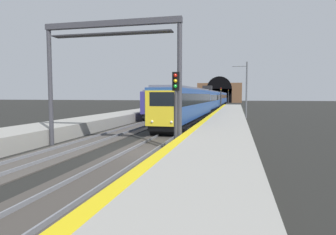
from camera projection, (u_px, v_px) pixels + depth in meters
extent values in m
plane|color=black|center=(140.00, 153.00, 16.70)|extent=(320.00, 320.00, 0.00)
cube|color=#9E9B93|center=(215.00, 147.00, 15.71)|extent=(112.00, 3.92, 1.03)
cube|color=#9E9B93|center=(9.00, 139.00, 18.64)|extent=(112.00, 3.92, 1.03)
cube|color=yellow|center=(183.00, 137.00, 16.06)|extent=(112.00, 0.50, 0.01)
cube|color=#423D38|center=(140.00, 153.00, 16.69)|extent=(160.00, 3.19, 0.06)
cube|color=gray|center=(128.00, 150.00, 16.85)|extent=(160.00, 0.07, 0.15)
cube|color=gray|center=(153.00, 151.00, 16.52)|extent=(160.00, 0.07, 0.15)
cube|color=#4C4742|center=(68.00, 149.00, 17.73)|extent=(160.00, 3.14, 0.06)
cube|color=gray|center=(58.00, 147.00, 17.89)|extent=(160.00, 0.07, 0.15)
cube|color=gray|center=(79.00, 148.00, 17.56)|extent=(160.00, 0.07, 0.15)
cube|color=#264C99|center=(188.00, 103.00, 32.26)|extent=(20.92, 3.17, 2.93)
cube|color=black|center=(188.00, 99.00, 32.22)|extent=(20.09, 3.19, 1.03)
cube|color=slate|center=(188.00, 89.00, 32.14)|extent=(20.29, 2.75, 0.20)
cube|color=black|center=(188.00, 118.00, 32.38)|extent=(20.50, 2.84, 0.49)
cylinder|color=black|center=(166.00, 131.00, 23.52)|extent=(0.93, 2.53, 0.88)
cylinder|color=black|center=(172.00, 128.00, 25.26)|extent=(0.93, 2.53, 0.88)
cylinder|color=black|center=(198.00, 116.00, 39.56)|extent=(0.93, 2.53, 0.88)
cylinder|color=black|center=(200.00, 115.00, 41.30)|extent=(0.93, 2.53, 0.88)
cube|color=yellow|center=(162.00, 108.00, 22.15)|extent=(0.18, 2.63, 2.70)
cube|color=black|center=(162.00, 99.00, 22.05)|extent=(0.08, 1.91, 1.05)
sphere|color=#F2EACC|center=(171.00, 122.00, 21.98)|extent=(0.20, 0.20, 0.20)
sphere|color=#F2EACC|center=(152.00, 122.00, 22.36)|extent=(0.20, 0.20, 0.20)
cube|color=#264C99|center=(207.00, 100.00, 53.21)|extent=(20.92, 3.17, 2.93)
cube|color=black|center=(207.00, 98.00, 53.18)|extent=(20.09, 3.19, 1.03)
cube|color=slate|center=(207.00, 91.00, 53.10)|extent=(20.29, 2.75, 0.20)
cube|color=black|center=(207.00, 109.00, 53.34)|extent=(20.50, 2.84, 0.49)
cylinder|color=black|center=(199.00, 114.00, 44.19)|extent=(0.93, 2.53, 0.88)
cylinder|color=black|center=(201.00, 113.00, 45.93)|extent=(0.93, 2.53, 0.88)
cylinder|color=black|center=(212.00, 109.00, 60.80)|extent=(0.93, 2.53, 0.88)
cylinder|color=black|center=(213.00, 108.00, 62.53)|extent=(0.93, 2.53, 0.88)
cube|color=#264C99|center=(216.00, 99.00, 74.17)|extent=(20.92, 3.17, 2.93)
cube|color=black|center=(216.00, 96.00, 74.13)|extent=(20.09, 3.19, 0.99)
cube|color=slate|center=(216.00, 92.00, 74.05)|extent=(20.29, 2.75, 0.20)
cube|color=black|center=(216.00, 105.00, 74.30)|extent=(20.50, 2.84, 0.49)
cylinder|color=black|center=(212.00, 108.00, 65.69)|extent=(0.93, 2.53, 0.88)
cylinder|color=black|center=(213.00, 107.00, 67.42)|extent=(0.93, 2.53, 0.88)
cylinder|color=black|center=(218.00, 105.00, 81.22)|extent=(0.93, 2.53, 0.88)
cylinder|color=black|center=(219.00, 105.00, 82.95)|extent=(0.93, 2.53, 0.88)
cube|color=#264C99|center=(221.00, 98.00, 95.13)|extent=(20.92, 3.17, 2.93)
cube|color=black|center=(221.00, 96.00, 95.09)|extent=(20.09, 3.19, 0.96)
cube|color=slate|center=(221.00, 93.00, 95.01)|extent=(20.29, 2.75, 0.20)
cube|color=black|center=(220.00, 103.00, 95.25)|extent=(20.50, 2.84, 0.49)
cylinder|color=black|center=(218.00, 105.00, 86.32)|extent=(0.93, 2.53, 0.88)
cylinder|color=black|center=(219.00, 105.00, 88.06)|extent=(0.93, 2.53, 0.88)
cylinder|color=black|center=(222.00, 103.00, 102.49)|extent=(0.93, 2.53, 0.88)
cylinder|color=black|center=(222.00, 103.00, 104.23)|extent=(0.93, 2.53, 0.88)
cube|color=black|center=(207.00, 88.00, 53.05)|extent=(1.33, 1.67, 0.90)
cube|color=navy|center=(170.00, 101.00, 44.08)|extent=(20.26, 3.23, 2.66)
cube|color=black|center=(170.00, 100.00, 44.07)|extent=(19.45, 3.24, 0.75)
cube|color=slate|center=(170.00, 92.00, 43.97)|extent=(19.64, 2.79, 0.20)
cube|color=black|center=(170.00, 111.00, 44.20)|extent=(19.85, 2.88, 0.54)
cylinder|color=black|center=(180.00, 111.00, 52.88)|extent=(1.03, 2.64, 0.98)
cylinder|color=black|center=(178.00, 111.00, 51.13)|extent=(1.03, 2.64, 0.98)
cylinder|color=black|center=(158.00, 117.00, 37.32)|extent=(1.03, 2.64, 0.98)
cylinder|color=black|center=(155.00, 118.00, 35.57)|extent=(1.03, 2.64, 0.98)
cube|color=yellow|center=(181.00, 101.00, 53.98)|extent=(0.17, 2.74, 2.34)
cube|color=black|center=(181.00, 97.00, 53.98)|extent=(0.08, 2.00, 0.96)
sphere|color=#F2EACC|center=(177.00, 105.00, 54.27)|extent=(0.20, 0.20, 0.20)
sphere|color=#F2EACC|center=(185.00, 105.00, 53.94)|extent=(0.20, 0.20, 0.20)
cube|color=navy|center=(191.00, 99.00, 64.16)|extent=(20.26, 3.23, 2.66)
cube|color=black|center=(191.00, 97.00, 64.13)|extent=(19.45, 3.24, 0.77)
cube|color=slate|center=(191.00, 93.00, 64.05)|extent=(19.64, 2.79, 0.20)
cube|color=black|center=(191.00, 106.00, 64.28)|extent=(19.85, 2.88, 0.54)
cylinder|color=black|center=(196.00, 106.00, 72.84)|extent=(1.03, 2.64, 0.98)
cylinder|color=black|center=(195.00, 107.00, 71.08)|extent=(1.03, 2.64, 0.98)
cylinder|color=black|center=(186.00, 109.00, 57.53)|extent=(1.03, 2.64, 0.98)
cylinder|color=black|center=(185.00, 110.00, 55.77)|extent=(1.03, 2.64, 0.98)
cube|color=navy|center=(202.00, 98.00, 84.24)|extent=(20.26, 3.23, 2.66)
cube|color=black|center=(202.00, 97.00, 84.22)|extent=(19.45, 3.24, 0.91)
cube|color=slate|center=(202.00, 93.00, 84.14)|extent=(19.64, 2.79, 0.20)
cube|color=black|center=(202.00, 104.00, 84.36)|extent=(19.85, 2.88, 0.54)
cylinder|color=black|center=(205.00, 104.00, 92.83)|extent=(1.03, 2.64, 0.98)
cylinder|color=black|center=(204.00, 104.00, 91.08)|extent=(1.03, 2.64, 0.98)
cylinder|color=black|center=(199.00, 106.00, 77.70)|extent=(1.03, 2.64, 0.98)
cylinder|color=black|center=(199.00, 106.00, 75.94)|extent=(1.03, 2.64, 0.98)
cylinder|color=#38383D|center=(176.00, 122.00, 16.73)|extent=(0.16, 0.16, 3.52)
cube|color=black|center=(176.00, 81.00, 16.56)|extent=(0.20, 0.38, 1.05)
cube|color=#38383D|center=(176.00, 122.00, 16.87)|extent=(0.04, 0.28, 3.17)
sphere|color=red|center=(175.00, 75.00, 16.41)|extent=(0.20, 0.20, 0.20)
sphere|color=yellow|center=(175.00, 81.00, 16.43)|extent=(0.20, 0.20, 0.20)
sphere|color=green|center=(175.00, 86.00, 16.45)|extent=(0.20, 0.20, 0.20)
cylinder|color=#38383D|center=(221.00, 101.00, 61.69)|extent=(0.16, 0.16, 4.12)
cube|color=black|center=(221.00, 89.00, 61.51)|extent=(0.20, 0.38, 0.75)
cube|color=#38383D|center=(221.00, 101.00, 61.83)|extent=(0.04, 0.28, 3.71)
sphere|color=red|center=(221.00, 88.00, 61.37)|extent=(0.20, 0.20, 0.20)
sphere|color=yellow|center=(221.00, 90.00, 61.39)|extent=(0.20, 0.20, 0.20)
cylinder|color=#38383D|center=(228.00, 98.00, 112.17)|extent=(0.16, 0.16, 4.61)
cube|color=black|center=(228.00, 90.00, 111.97)|extent=(0.20, 0.38, 0.75)
cube|color=#38383D|center=(228.00, 98.00, 112.31)|extent=(0.04, 0.28, 4.15)
sphere|color=red|center=(228.00, 90.00, 111.83)|extent=(0.20, 0.20, 0.20)
sphere|color=yellow|center=(228.00, 91.00, 111.85)|extent=(0.20, 0.20, 0.20)
cylinder|color=#3F3F47|center=(50.00, 88.00, 19.15)|extent=(0.28, 0.28, 7.42)
cylinder|color=#3F3F47|center=(180.00, 88.00, 17.21)|extent=(0.28, 0.28, 7.42)
cube|color=#3F3F47|center=(111.00, 24.00, 17.88)|extent=(0.36, 8.81, 0.35)
cube|color=#2D2D33|center=(111.00, 34.00, 17.93)|extent=(0.70, 7.68, 0.08)
cube|color=brown|center=(219.00, 93.00, 126.32)|extent=(2.35, 18.77, 8.38)
cube|color=black|center=(219.00, 96.00, 125.23)|extent=(0.12, 10.51, 5.87)
cylinder|color=black|center=(219.00, 89.00, 125.01)|extent=(0.12, 10.51, 10.51)
cylinder|color=#595B60|center=(247.00, 90.00, 41.34)|extent=(0.22, 0.22, 7.88)
cylinder|color=#595B60|center=(239.00, 66.00, 41.32)|extent=(0.08, 2.03, 0.08)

